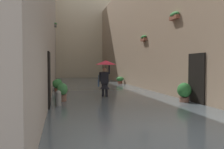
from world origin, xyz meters
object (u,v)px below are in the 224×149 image
at_px(potted_plant_near_right, 57,85).
at_px(potted_plant_mid_right, 62,92).
at_px(person_wading, 105,71).
at_px(mooring_bollard, 58,100).
at_px(potted_plant_near_left, 120,80).
at_px(potted_plant_mid_left, 184,92).
at_px(potted_plant_far_right, 59,83).

xyz_separation_m(potted_plant_near_right, potted_plant_mid_right, (-0.24, 3.92, 0.01)).
distance_m(person_wading, mooring_bollard, 3.35).
height_order(potted_plant_near_left, potted_plant_mid_right, potted_plant_mid_right).
bearing_deg(potted_plant_mid_left, potted_plant_mid_right, -15.84).
distance_m(potted_plant_near_right, potted_plant_mid_right, 3.93).
distance_m(potted_plant_near_right, potted_plant_far_right, 2.90).
xyz_separation_m(person_wading, potted_plant_mid_left, (-2.95, 2.46, -0.89)).
relative_size(potted_plant_mid_right, mooring_bollard, 1.26).
distance_m(person_wading, potted_plant_mid_left, 3.94).
distance_m(potted_plant_mid_left, potted_plant_far_right, 9.78).
xyz_separation_m(potted_plant_near_left, potted_plant_near_right, (5.30, 4.92, 0.07)).
xyz_separation_m(potted_plant_mid_right, mooring_bollard, (0.17, 1.16, -0.15)).
bearing_deg(mooring_bollard, potted_plant_mid_left, 176.91).
distance_m(potted_plant_near_right, mooring_bollard, 5.08).
relative_size(potted_plant_near_left, potted_plant_mid_left, 0.76).
xyz_separation_m(potted_plant_near_left, potted_plant_mid_right, (5.06, 8.83, 0.08)).
height_order(potted_plant_mid_left, potted_plant_near_right, potted_plant_mid_left).
relative_size(potted_plant_mid_left, potted_plant_far_right, 1.29).
distance_m(person_wading, potted_plant_mid_right, 2.54).
height_order(potted_plant_near_right, potted_plant_far_right, potted_plant_near_right).
bearing_deg(potted_plant_far_right, potted_plant_near_right, 88.57).
xyz_separation_m(person_wading, potted_plant_mid_right, (2.13, 1.02, -0.92)).
distance_m(potted_plant_near_left, potted_plant_near_right, 7.23).
bearing_deg(potted_plant_mid_right, person_wading, -154.35).
relative_size(potted_plant_near_right, potted_plant_mid_right, 0.95).
height_order(potted_plant_mid_left, mooring_bollard, potted_plant_mid_left).
bearing_deg(potted_plant_near_right, potted_plant_near_left, -137.17).
height_order(potted_plant_near_right, potted_plant_mid_right, potted_plant_mid_right).
height_order(person_wading, potted_plant_mid_left, person_wading).
bearing_deg(potted_plant_near_right, mooring_bollard, 90.80).
bearing_deg(person_wading, potted_plant_mid_left, 140.08).
relative_size(potted_plant_mid_left, mooring_bollard, 1.31).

